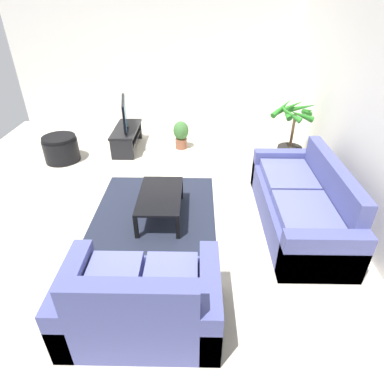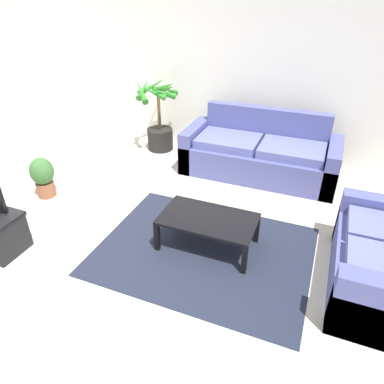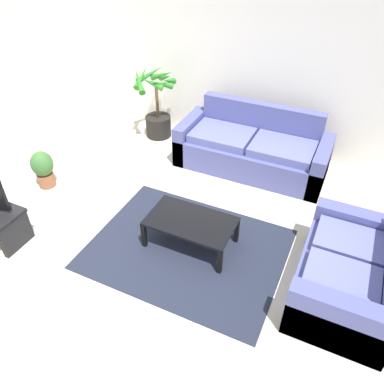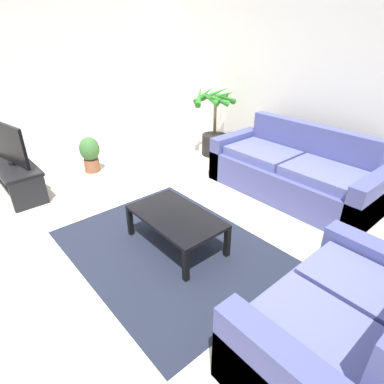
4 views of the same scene
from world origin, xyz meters
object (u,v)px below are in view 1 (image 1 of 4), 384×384
tv_stand (127,135)px  potted_plant_small (181,134)px  couch_loveseat (141,302)px  ottoman (61,149)px  coffee_table (160,197)px  couch_main (301,205)px  potted_palm (291,141)px  tv (124,114)px

tv_stand → potted_plant_small: bearing=91.7°
couch_loveseat → ottoman: couch_loveseat is taller
couch_loveseat → tv_stand: 4.14m
couch_loveseat → potted_plant_small: size_ratio=2.58×
ottoman → coffee_table: bearing=49.0°
couch_main → couch_loveseat: bearing=-49.3°
potted_palm → ottoman: 4.15m
couch_main → coffee_table: bearing=-93.8°
couch_main → coffee_table: size_ratio=2.20×
tv_stand → tv: tv is taller
potted_plant_small → tv: bearing=-88.3°
coffee_table → potted_palm: (-1.64, 2.13, 0.15)m
potted_palm → couch_loveseat: bearing=-32.3°
couch_main → tv: 3.71m
tv → potted_palm: size_ratio=0.79×
coffee_table → ottoman: ottoman is taller
coffee_table → potted_palm: potted_palm is taller
couch_loveseat → tv_stand: couch_loveseat is taller
potted_plant_small → potted_palm: bearing=70.1°
couch_loveseat → ottoman: (-3.47, -2.01, -0.06)m
couch_main → tv_stand: bearing=-131.3°
tv_stand → potted_plant_small: (-0.03, 1.07, 0.02)m
couch_loveseat → tv: bearing=-167.4°
couch_loveseat → coffee_table: bearing=-179.8°
couch_loveseat → coffee_table: couch_loveseat is taller
tv_stand → potted_palm: 3.11m
coffee_table → ottoman: 2.66m
potted_palm → coffee_table: bearing=-52.5°
tv_stand → potted_plant_small: size_ratio=2.00×
couch_main → tv: (-2.44, -2.77, 0.41)m
coffee_table → tv_stand: bearing=-158.7°
tv → coffee_table: bearing=21.2°
tv_stand → tv: 0.44m
coffee_table → potted_plant_small: bearing=175.8°
couch_loveseat → couch_main: bearing=130.7°
ottoman → couch_main: bearing=64.3°
couch_main → tv: bearing=-131.4°
couch_main → potted_plant_small: bearing=-145.5°
couch_main → potted_palm: 1.79m
tv_stand → couch_main: bearing=48.7°
coffee_table → potted_palm: 2.69m
tv → coffee_table: (2.31, 0.90, -0.40)m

